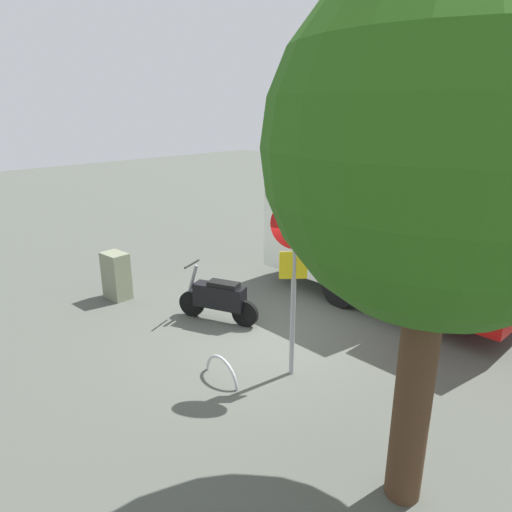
{
  "coord_description": "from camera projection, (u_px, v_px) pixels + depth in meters",
  "views": [
    {
      "loc": [
        -5.42,
        5.99,
        4.24
      ],
      "look_at": [
        0.98,
        -0.9,
        1.2
      ],
      "focal_mm": 32.1,
      "sensor_mm": 36.0,
      "label": 1
    }
  ],
  "objects": [
    {
      "name": "ground_plane",
      "position": [
        261.0,
        335.0,
        8.99
      ],
      "size": [
        60.0,
        60.0,
        0.0
      ],
      "primitive_type": "plane",
      "color": "#4B4F47"
    },
    {
      "name": "box_truck_near",
      "position": [
        391.0,
        235.0,
        10.07
      ],
      "size": [
        7.16,
        2.6,
        2.86
      ],
      "rotation": [
        0.0,
        0.0,
        3.08
      ],
      "color": "black",
      "rests_on": "ground"
    },
    {
      "name": "motorcycle",
      "position": [
        219.0,
        298.0,
        9.41
      ],
      "size": [
        1.74,
        0.81,
        1.2
      ],
      "rotation": [
        0.0,
        0.0,
        0.34
      ],
      "color": "black",
      "rests_on": "ground"
    },
    {
      "name": "stop_sign",
      "position": [
        294.0,
        263.0,
        7.09
      ],
      "size": [
        0.71,
        0.33,
        2.95
      ],
      "color": "#9E9EA3",
      "rests_on": "ground"
    },
    {
      "name": "street_tree",
      "position": [
        444.0,
        151.0,
        4.1
      ],
      "size": [
        3.31,
        3.31,
        5.57
      ],
      "color": "#47301E",
      "rests_on": "ground"
    },
    {
      "name": "utility_cabinet",
      "position": [
        116.0,
        276.0,
        10.59
      ],
      "size": [
        0.63,
        0.44,
        1.1
      ],
      "primitive_type": "cube",
      "rotation": [
        0.0,
        0.0,
        0.03
      ],
      "color": "gray",
      "rests_on": "ground"
    },
    {
      "name": "bike_rack_hoop",
      "position": [
        222.0,
        379.0,
        7.51
      ],
      "size": [
        0.85,
        0.14,
        0.85
      ],
      "primitive_type": "torus",
      "rotation": [
        1.57,
        0.0,
        -0.11
      ],
      "color": "#B7B7BC",
      "rests_on": "ground"
    }
  ]
}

